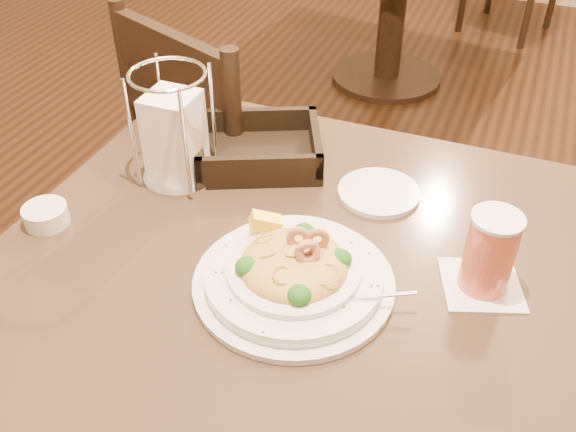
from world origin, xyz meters
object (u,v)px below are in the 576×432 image
at_px(side_plate, 379,192).
at_px(butter_ramekin, 46,215).
at_px(bread_basket, 259,150).
at_px(drink_glass, 489,253).
at_px(pasta_bowl, 294,272).
at_px(main_table, 284,362).
at_px(dining_chair_near, 230,177).
at_px(napkin_caddy, 175,135).

relative_size(side_plate, butter_ramekin, 1.97).
bearing_deg(bread_basket, drink_glass, -23.02).
height_order(pasta_bowl, butter_ramekin, pasta_bowl).
xyz_separation_m(pasta_bowl, drink_glass, (0.26, 0.10, 0.04)).
xyz_separation_m(main_table, butter_ramekin, (-0.40, -0.05, 0.25)).
bearing_deg(main_table, pasta_bowl, -48.95).
bearing_deg(drink_glass, butter_ramekin, -170.53).
bearing_deg(side_plate, pasta_bowl, -102.06).
xyz_separation_m(pasta_bowl, side_plate, (0.06, 0.27, -0.02)).
xyz_separation_m(main_table, bread_basket, (-0.15, 0.25, 0.26)).
relative_size(bread_basket, butter_ramekin, 3.84).
bearing_deg(side_plate, bread_basket, 174.59).
xyz_separation_m(dining_chair_near, side_plate, (0.43, -0.26, 0.25)).
relative_size(pasta_bowl, butter_ramekin, 4.48).
xyz_separation_m(pasta_bowl, butter_ramekin, (-0.43, -0.01, -0.01)).
height_order(bread_basket, side_plate, bread_basket).
relative_size(dining_chair_near, pasta_bowl, 2.85).
xyz_separation_m(napkin_caddy, side_plate, (0.35, 0.08, -0.08)).
relative_size(main_table, dining_chair_near, 0.97).
bearing_deg(drink_glass, bread_basket, 156.98).
distance_m(main_table, drink_glass, 0.42).
relative_size(pasta_bowl, napkin_caddy, 1.56).
height_order(pasta_bowl, napkin_caddy, napkin_caddy).
bearing_deg(dining_chair_near, side_plate, 171.35).
bearing_deg(dining_chair_near, drink_glass, 168.74).
height_order(napkin_caddy, side_plate, napkin_caddy).
distance_m(dining_chair_near, bread_basket, 0.41).
bearing_deg(dining_chair_near, pasta_bowl, 148.04).
bearing_deg(napkin_caddy, side_plate, 13.13).
bearing_deg(pasta_bowl, butter_ramekin, -178.25).
bearing_deg(bread_basket, main_table, -59.32).
relative_size(drink_glass, bread_basket, 0.52).
distance_m(pasta_bowl, napkin_caddy, 0.35).
relative_size(main_table, bread_basket, 3.22).
xyz_separation_m(side_plate, butter_ramekin, (-0.49, -0.28, 0.01)).
distance_m(dining_chair_near, napkin_caddy, 0.49).
bearing_deg(bread_basket, butter_ramekin, -129.79).
relative_size(drink_glass, butter_ramekin, 1.99).
bearing_deg(bread_basket, pasta_bowl, -57.87).
height_order(side_plate, butter_ramekin, butter_ramekin).
relative_size(bread_basket, side_plate, 1.95).
height_order(main_table, napkin_caddy, napkin_caddy).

